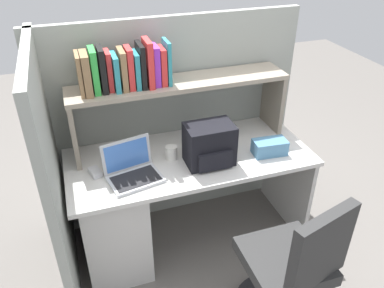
# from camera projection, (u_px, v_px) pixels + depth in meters

# --- Properties ---
(ground_plane) EXTENTS (8.00, 8.00, 0.00)m
(ground_plane) POSITION_uv_depth(u_px,v_px,m) (190.00, 236.00, 2.94)
(ground_plane) COLOR slate
(desk) EXTENTS (1.60, 0.70, 0.73)m
(desk) POSITION_uv_depth(u_px,v_px,m) (135.00, 206.00, 2.63)
(desk) COLOR silver
(desk) RESTS_ON ground_plane
(cubicle_partition_rear) EXTENTS (1.84, 0.05, 1.55)m
(cubicle_partition_rear) POSITION_uv_depth(u_px,v_px,m) (173.00, 124.00, 2.84)
(cubicle_partition_rear) COLOR #939991
(cubicle_partition_rear) RESTS_ON ground_plane
(cubicle_partition_left) EXTENTS (0.05, 1.06, 1.55)m
(cubicle_partition_left) POSITION_uv_depth(u_px,v_px,m) (54.00, 179.00, 2.27)
(cubicle_partition_left) COLOR #939991
(cubicle_partition_left) RESTS_ON ground_plane
(overhead_hutch) EXTENTS (1.44, 0.28, 0.45)m
(overhead_hutch) POSITION_uv_depth(u_px,v_px,m) (180.00, 95.00, 2.54)
(overhead_hutch) COLOR gray
(overhead_hutch) RESTS_ON desk
(reference_books_on_shelf) EXTENTS (0.55, 0.19, 0.29)m
(reference_books_on_shelf) POSITION_uv_depth(u_px,v_px,m) (124.00, 68.00, 2.33)
(reference_books_on_shelf) COLOR olive
(reference_books_on_shelf) RESTS_ON overhead_hutch
(laptop) EXTENTS (0.35, 0.30, 0.22)m
(laptop) POSITION_uv_depth(u_px,v_px,m) (132.00, 170.00, 2.34)
(laptop) COLOR #B7BABF
(laptop) RESTS_ON desk
(backpack) EXTENTS (0.30, 0.22, 0.27)m
(backpack) POSITION_uv_depth(u_px,v_px,m) (210.00, 145.00, 2.43)
(backpack) COLOR black
(backpack) RESTS_ON desk
(computer_mouse) EXTENTS (0.09, 0.12, 0.03)m
(computer_mouse) POSITION_uv_depth(u_px,v_px,m) (95.00, 172.00, 2.38)
(computer_mouse) COLOR silver
(computer_mouse) RESTS_ON desk
(paper_cup) EXTENTS (0.08, 0.08, 0.09)m
(paper_cup) POSITION_uv_depth(u_px,v_px,m) (171.00, 153.00, 2.51)
(paper_cup) COLOR white
(paper_cup) RESTS_ON desk
(tissue_box) EXTENTS (0.23, 0.14, 0.10)m
(tissue_box) POSITION_uv_depth(u_px,v_px,m) (270.00, 147.00, 2.56)
(tissue_box) COLOR teal
(tissue_box) RESTS_ON desk
(office_chair) EXTENTS (0.52, 0.54, 0.93)m
(office_chair) POSITION_uv_depth(u_px,v_px,m) (290.00, 274.00, 2.16)
(office_chair) COLOR black
(office_chair) RESTS_ON ground_plane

